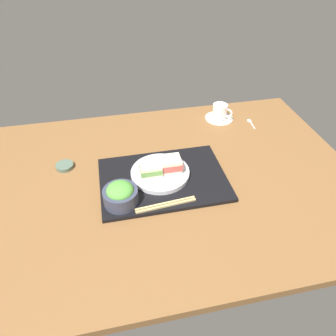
{
  "coord_description": "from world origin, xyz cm",
  "views": [
    {
      "loc": [
        -19.01,
        -84.98,
        76.67
      ],
      "look_at": [
        -1.04,
        -0.36,
        5.0
      ],
      "focal_mm": 33.46,
      "sensor_mm": 36.0,
      "label": 1
    }
  ],
  "objects": [
    {
      "name": "ground_plane",
      "position": [
        0.0,
        0.0,
        -1.5
      ],
      "size": [
        140.0,
        100.0,
        3.0
      ],
      "primitive_type": "cube",
      "color": "brown"
    },
    {
      "name": "serving_tray",
      "position": [
        -3.02,
        -1.23,
        0.71
      ],
      "size": [
        45.52,
        31.94,
        1.43
      ],
      "primitive_type": "cube",
      "color": "black",
      "rests_on": "ground_plane"
    },
    {
      "name": "sandwich_plate",
      "position": [
        -3.77,
        0.57,
        2.32
      ],
      "size": [
        21.39,
        21.39,
        1.79
      ],
      "primitive_type": "cylinder",
      "color": "silver",
      "rests_on": "serving_tray"
    },
    {
      "name": "sandwich_near",
      "position": [
        -7.3,
        0.41,
        5.54
      ],
      "size": [
        7.59,
        6.67,
        4.65
      ],
      "color": "#EFE5C1",
      "rests_on": "sandwich_plate"
    },
    {
      "name": "sandwich_far",
      "position": [
        -0.23,
        0.72,
        5.76
      ],
      "size": [
        8.06,
        6.7,
        5.1
      ],
      "color": "#EFE5C1",
      "rests_on": "sandwich_plate"
    },
    {
      "name": "salad_bowl",
      "position": [
        -19.02,
        -10.44,
        5.09
      ],
      "size": [
        11.53,
        11.53,
        7.87
      ],
      "color": "#33384C",
      "rests_on": "serving_tray"
    },
    {
      "name": "chopsticks_pair",
      "position": [
        -4.87,
        -14.91,
        1.78
      ],
      "size": [
        20.56,
        3.59,
        0.7
      ],
      "color": "tan",
      "rests_on": "serving_tray"
    },
    {
      "name": "coffee_cup",
      "position": [
        31.72,
        36.57,
        3.06
      ],
      "size": [
        13.01,
        13.01,
        7.23
      ],
      "color": "white",
      "rests_on": "ground_plane"
    },
    {
      "name": "small_sauce_dish",
      "position": [
        -38.52,
        14.08,
        0.76
      ],
      "size": [
        6.67,
        6.67,
        1.52
      ],
      "primitive_type": "cylinder",
      "color": "#4C6051",
      "rests_on": "ground_plane"
    },
    {
      "name": "teaspoon",
      "position": [
        44.87,
        30.69,
        0.36
      ],
      "size": [
        2.18,
        8.82,
        0.8
      ],
      "color": "silver",
      "rests_on": "ground_plane"
    }
  ]
}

